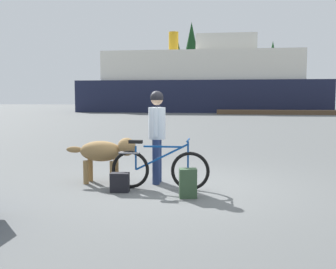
% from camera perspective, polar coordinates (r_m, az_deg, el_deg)
% --- Properties ---
extents(ground_plane, '(160.00, 160.00, 0.00)m').
position_cam_1_polar(ground_plane, '(7.25, 1.69, -7.52)').
color(ground_plane, '#595B5B').
extents(bicycle, '(1.75, 0.44, 0.89)m').
position_cam_1_polar(bicycle, '(6.96, -1.30, -4.93)').
color(bicycle, black).
rests_on(bicycle, ground_plane).
extents(person_cyclist, '(0.32, 0.53, 1.74)m').
position_cam_1_polar(person_cyclist, '(7.38, -1.61, 0.99)').
color(person_cyclist, navy).
rests_on(person_cyclist, ground_plane).
extents(dog, '(1.35, 0.45, 0.87)m').
position_cam_1_polar(dog, '(7.52, -9.07, -2.52)').
color(dog, olive).
rests_on(dog, ground_plane).
extents(backpack, '(0.31, 0.25, 0.48)m').
position_cam_1_polar(backpack, '(6.42, 2.90, -7.05)').
color(backpack, '#334C33').
rests_on(backpack, ground_plane).
extents(handbag_pannier, '(0.34, 0.21, 0.33)m').
position_cam_1_polar(handbag_pannier, '(6.85, -6.99, -6.90)').
color(handbag_pannier, black).
rests_on(handbag_pannier, ground_plane).
extents(dock_pier, '(13.58, 2.34, 0.40)m').
position_cam_1_polar(dock_pier, '(39.46, 17.01, 3.10)').
color(dock_pier, brown).
rests_on(dock_pier, ground_plane).
extents(ferry_boat, '(26.97, 8.63, 9.03)m').
position_cam_1_polar(ferry_boat, '(45.45, 5.03, 7.38)').
color(ferry_boat, '#191E38').
rests_on(ferry_boat, ground_plane).
extents(pine_tree_far_left, '(3.63, 3.63, 10.88)m').
position_cam_1_polar(pine_tree_far_left, '(64.30, 1.40, 10.09)').
color(pine_tree_far_left, '#4C331E').
rests_on(pine_tree_far_left, ground_plane).
extents(pine_tree_center, '(4.10, 4.10, 13.18)m').
position_cam_1_polar(pine_tree_center, '(62.30, 3.41, 11.52)').
color(pine_tree_center, '#4C331E').
rests_on(pine_tree_center, ground_plane).
extents(pine_tree_far_right, '(3.33, 3.33, 10.19)m').
position_cam_1_polar(pine_tree_far_right, '(63.30, 14.86, 9.25)').
color(pine_tree_far_right, '#4C331E').
rests_on(pine_tree_far_right, ground_plane).
extents(pine_tree_mid_back, '(3.76, 3.76, 10.80)m').
position_cam_1_polar(pine_tree_mid_back, '(69.99, 0.65, 9.70)').
color(pine_tree_mid_back, '#4C331E').
rests_on(pine_tree_mid_back, ground_plane).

